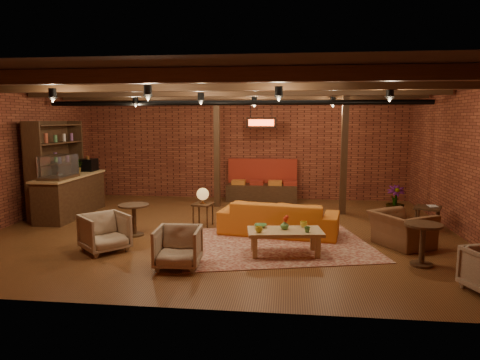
# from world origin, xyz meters

# --- Properties ---
(floor) EXTENTS (10.00, 10.00, 0.00)m
(floor) POSITION_xyz_m (0.00, 0.00, 0.00)
(floor) COLOR #402110
(floor) RESTS_ON ground
(ceiling) EXTENTS (10.00, 8.00, 0.02)m
(ceiling) POSITION_xyz_m (0.00, 0.00, 3.20)
(ceiling) COLOR black
(ceiling) RESTS_ON wall_back
(wall_back) EXTENTS (10.00, 0.02, 3.20)m
(wall_back) POSITION_xyz_m (0.00, 4.00, 1.60)
(wall_back) COLOR maroon
(wall_back) RESTS_ON ground
(wall_front) EXTENTS (10.00, 0.02, 3.20)m
(wall_front) POSITION_xyz_m (0.00, -4.00, 1.60)
(wall_front) COLOR maroon
(wall_front) RESTS_ON ground
(wall_left) EXTENTS (0.02, 8.00, 3.20)m
(wall_left) POSITION_xyz_m (-5.00, 0.00, 1.60)
(wall_left) COLOR maroon
(wall_left) RESTS_ON ground
(wall_right) EXTENTS (0.02, 8.00, 3.20)m
(wall_right) POSITION_xyz_m (5.00, 0.00, 1.60)
(wall_right) COLOR maroon
(wall_right) RESTS_ON ground
(ceiling_beams) EXTENTS (9.80, 6.40, 0.22)m
(ceiling_beams) POSITION_xyz_m (0.00, 0.00, 3.08)
(ceiling_beams) COLOR black
(ceiling_beams) RESTS_ON ceiling
(ceiling_pipe) EXTENTS (9.60, 0.12, 0.12)m
(ceiling_pipe) POSITION_xyz_m (0.00, 1.60, 2.85)
(ceiling_pipe) COLOR black
(ceiling_pipe) RESTS_ON ceiling
(post_left) EXTENTS (0.16, 0.16, 3.20)m
(post_left) POSITION_xyz_m (-0.60, 2.60, 1.60)
(post_left) COLOR black
(post_left) RESTS_ON ground
(post_right) EXTENTS (0.16, 0.16, 3.20)m
(post_right) POSITION_xyz_m (2.80, 2.00, 1.60)
(post_right) COLOR black
(post_right) RESTS_ON ground
(service_counter) EXTENTS (0.80, 2.50, 1.60)m
(service_counter) POSITION_xyz_m (-4.10, 1.00, 0.80)
(service_counter) COLOR black
(service_counter) RESTS_ON ground
(plant_counter) EXTENTS (0.35, 0.39, 0.30)m
(plant_counter) POSITION_xyz_m (-4.00, 1.20, 1.22)
(plant_counter) COLOR #337F33
(plant_counter) RESTS_ON service_counter
(shelving_hutch) EXTENTS (0.52, 2.00, 2.40)m
(shelving_hutch) POSITION_xyz_m (-4.50, 1.10, 1.20)
(shelving_hutch) COLOR black
(shelving_hutch) RESTS_ON ground
(banquette) EXTENTS (2.10, 0.70, 1.00)m
(banquette) POSITION_xyz_m (0.60, 3.55, 0.50)
(banquette) COLOR maroon
(banquette) RESTS_ON ground
(service_sign) EXTENTS (0.86, 0.06, 0.30)m
(service_sign) POSITION_xyz_m (0.60, 3.10, 2.35)
(service_sign) COLOR #FF4719
(service_sign) RESTS_ON ceiling
(ceiling_spotlights) EXTENTS (6.40, 4.40, 0.28)m
(ceiling_spotlights) POSITION_xyz_m (0.00, 0.00, 2.86)
(ceiling_spotlights) COLOR black
(ceiling_spotlights) RESTS_ON ceiling
(rug) EXTENTS (4.18, 3.56, 0.01)m
(rug) POSITION_xyz_m (1.15, -0.97, 0.01)
(rug) COLOR maroon
(rug) RESTS_ON floor
(sofa) EXTENTS (2.61, 1.36, 0.73)m
(sofa) POSITION_xyz_m (1.20, -0.20, 0.36)
(sofa) COLOR #C7651B
(sofa) RESTS_ON floor
(coffee_table) EXTENTS (1.41, 0.84, 0.71)m
(coffee_table) POSITION_xyz_m (1.33, -1.59, 0.41)
(coffee_table) COLOR #997B47
(coffee_table) RESTS_ON floor
(side_table_lamp) EXTENTS (0.49, 0.49, 0.88)m
(side_table_lamp) POSITION_xyz_m (-0.56, 0.35, 0.67)
(side_table_lamp) COLOR black
(side_table_lamp) RESTS_ON floor
(round_table_left) EXTENTS (0.64, 0.64, 0.67)m
(round_table_left) POSITION_xyz_m (-1.83, -0.65, 0.45)
(round_table_left) COLOR black
(round_table_left) RESTS_ON floor
(armchair_a) EXTENTS (1.04, 1.04, 0.78)m
(armchair_a) POSITION_xyz_m (-1.99, -1.76, 0.39)
(armchair_a) COLOR beige
(armchair_a) RESTS_ON floor
(armchair_b) EXTENTS (0.76, 0.71, 0.75)m
(armchair_b) POSITION_xyz_m (-0.41, -2.46, 0.37)
(armchair_b) COLOR beige
(armchair_b) RESTS_ON floor
(armchair_right) EXTENTS (1.10, 1.22, 0.90)m
(armchair_right) POSITION_xyz_m (3.59, -0.81, 0.45)
(armchair_right) COLOR brown
(armchair_right) RESTS_ON floor
(side_table_book) EXTENTS (0.68, 0.68, 0.60)m
(side_table_book) POSITION_xyz_m (4.40, 0.31, 0.53)
(side_table_book) COLOR black
(side_table_book) RESTS_ON floor
(round_table_right) EXTENTS (0.62, 0.62, 0.72)m
(round_table_right) POSITION_xyz_m (3.64, -1.92, 0.48)
(round_table_right) COLOR black
(round_table_right) RESTS_ON floor
(plant_tall) EXTENTS (1.42, 1.42, 2.39)m
(plant_tall) POSITION_xyz_m (4.08, 1.82, 1.19)
(plant_tall) COLOR #4C7F4C
(plant_tall) RESTS_ON floor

